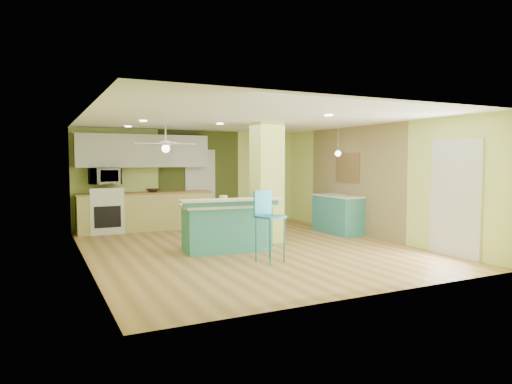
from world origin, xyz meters
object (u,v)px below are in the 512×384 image
(side_counter, at_px, (337,214))
(peninsula, at_px, (227,226))
(bar_stool, at_px, (267,214))
(fruit_bowl, at_px, (153,190))
(canister, at_px, (223,200))

(side_counter, bearing_deg, peninsula, -165.65)
(peninsula, distance_m, bar_stool, 1.25)
(peninsula, relative_size, fruit_bowl, 5.92)
(canister, bearing_deg, bar_stool, -71.90)
(peninsula, height_order, fruit_bowl, same)
(bar_stool, xyz_separation_m, canister, (-0.36, 1.09, 0.17))
(side_counter, xyz_separation_m, fruit_bowl, (-3.83, 2.36, 0.53))
(bar_stool, relative_size, fruit_bowl, 3.69)
(bar_stool, relative_size, canister, 6.76)
(peninsula, xyz_separation_m, side_counter, (3.17, 0.81, -0.02))
(canister, bearing_deg, fruit_bowl, 99.68)
(fruit_bowl, relative_size, canister, 1.83)
(peninsula, bearing_deg, bar_stool, -71.78)
(bar_stool, bearing_deg, peninsula, 84.33)
(peninsula, distance_m, canister, 0.52)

